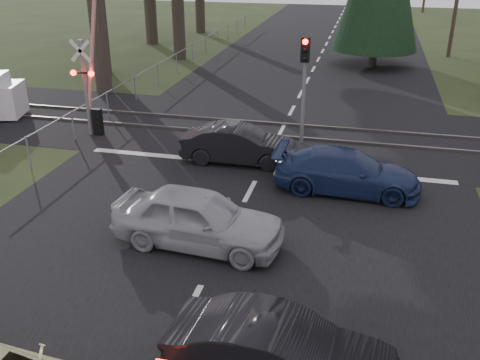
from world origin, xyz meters
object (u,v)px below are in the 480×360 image
(dark_car_far, at_px, (239,145))
(silver_car, at_px, (198,218))
(traffic_signal_center, at_px, (304,73))
(crossing_signal, at_px, (91,85))
(blue_sedan, at_px, (347,172))
(dark_hatchback, at_px, (281,355))

(dark_car_far, bearing_deg, silver_car, -178.33)
(traffic_signal_center, bearing_deg, dark_car_far, -128.59)
(crossing_signal, bearing_deg, blue_sedan, -16.54)
(blue_sedan, bearing_deg, crossing_signal, 74.67)
(traffic_signal_center, xyz_separation_m, dark_car_far, (-1.90, -2.38, -2.14))
(traffic_signal_center, xyz_separation_m, silver_car, (-1.60, -8.12, -2.05))
(traffic_signal_center, relative_size, dark_hatchback, 1.00)
(dark_hatchback, relative_size, silver_car, 0.92)
(blue_sedan, bearing_deg, dark_car_far, 69.36)
(crossing_signal, height_order, silver_car, crossing_signal)
(dark_hatchback, distance_m, dark_car_far, 10.51)
(crossing_signal, bearing_deg, dark_car_far, -13.18)
(crossing_signal, xyz_separation_m, silver_car, (6.68, -7.23, -1.30))
(dark_hatchback, xyz_separation_m, blue_sedan, (0.67, 8.48, -0.01))
(traffic_signal_center, bearing_deg, blue_sedan, -63.73)
(traffic_signal_center, height_order, silver_car, traffic_signal_center)
(crossing_signal, xyz_separation_m, traffic_signal_center, (8.27, 0.89, 0.75))
(silver_car, xyz_separation_m, blue_sedan, (3.54, 4.19, -0.10))
(crossing_signal, distance_m, traffic_signal_center, 8.36)
(crossing_signal, distance_m, dark_hatchback, 15.02)
(silver_car, bearing_deg, crossing_signal, 47.46)
(traffic_signal_center, relative_size, silver_car, 0.92)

